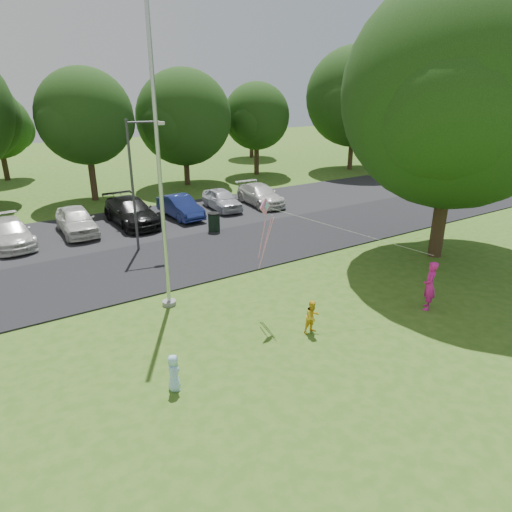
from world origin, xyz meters
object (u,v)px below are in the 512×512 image
child_yellow (312,317)px  flagpole (161,194)px  woman (430,286)px  child_blue (174,373)px  trash_can (214,222)px  kite (270,221)px  street_lamp (137,174)px  big_tree (458,100)px

child_yellow → flagpole: bearing=124.9°
woman → child_blue: 9.61m
child_yellow → child_blue: 5.01m
flagpole → woman: size_ratio=5.51×
trash_can → flagpole: bearing=-128.6°
trash_can → kite: size_ratio=0.20×
street_lamp → big_tree: (11.29, -8.29, 3.31)m
trash_can → big_tree: size_ratio=0.09×
child_blue → street_lamp: bearing=-3.4°
street_lamp → trash_can: size_ratio=5.78×
trash_can → kite: bearing=-106.5°
woman → child_yellow: size_ratio=1.59×
woman → child_blue: (-9.59, 0.59, -0.39)m
woman → big_tree: bearing=175.5°
trash_can → child_blue: 13.79m
big_tree → flagpole: bearing=170.7°
flagpole → trash_can: size_ratio=9.32×
flagpole → child_blue: bearing=-110.9°
trash_can → child_blue: size_ratio=1.03×
big_tree → child_yellow: (-9.36, -2.33, -6.46)m
trash_can → woman: (2.25, -12.27, 0.37)m
flagpole → child_yellow: bearing=-54.1°
street_lamp → trash_can: 5.38m
flagpole → street_lamp: flagpole is taller
trash_can → kite: kite is taller
big_tree → kite: 10.45m
big_tree → child_blue: 15.99m
child_yellow → kite: size_ratio=0.21×
street_lamp → child_blue: size_ratio=5.93×
big_tree → child_blue: size_ratio=11.64×
trash_can → child_yellow: size_ratio=0.94×
big_tree → child_yellow: big_tree is taller
trash_can → big_tree: (7.01, -8.99, 6.49)m
woman → child_blue: size_ratio=1.74×
child_yellow → big_tree: bearing=13.0°
flagpole → street_lamp: size_ratio=1.61×
trash_can → child_yellow: child_yellow is taller
child_blue → trash_can: bearing=-19.9°
child_blue → flagpole: bearing=-8.7°
big_tree → child_yellow: bearing=-166.0°
kite → big_tree: bearing=-19.7°
flagpole → big_tree: big_tree is taller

